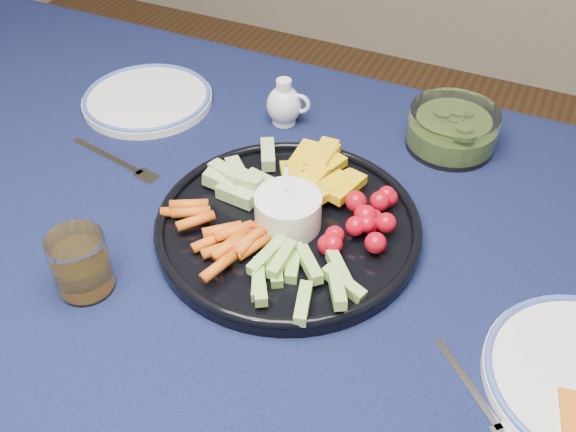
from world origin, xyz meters
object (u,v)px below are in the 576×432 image
at_px(pickle_bowl, 452,131).
at_px(juice_tumbler, 82,267).
at_px(crudite_platter, 286,221).
at_px(side_plate_extra, 147,99).
at_px(dining_table, 183,298).
at_px(creamer_pitcher, 284,105).

height_order(pickle_bowl, juice_tumbler, juice_tumbler).
distance_m(crudite_platter, side_plate_extra, 0.40).
height_order(crudite_platter, juice_tumbler, crudite_platter).
bearing_deg(side_plate_extra, pickle_bowl, 11.17).
relative_size(dining_table, crudite_platter, 4.68).
bearing_deg(creamer_pitcher, pickle_bowl, 10.88).
xyz_separation_m(crudite_platter, pickle_bowl, (0.15, 0.29, 0.01)).
distance_m(dining_table, creamer_pitcher, 0.36).
height_order(creamer_pitcher, pickle_bowl, creamer_pitcher).
distance_m(juice_tumbler, side_plate_extra, 0.42).
bearing_deg(crudite_platter, creamer_pitcher, 116.09).
xyz_separation_m(dining_table, creamer_pitcher, (-0.00, 0.34, 0.12)).
xyz_separation_m(creamer_pitcher, juice_tumbler, (-0.06, -0.43, 0.00)).
distance_m(pickle_bowl, side_plate_extra, 0.51).
relative_size(creamer_pitcher, pickle_bowl, 0.57).
xyz_separation_m(crudite_platter, juice_tumbler, (-0.18, -0.19, 0.02)).
bearing_deg(side_plate_extra, creamer_pitcher, 11.48).
relative_size(crudite_platter, side_plate_extra, 1.61).
bearing_deg(pickle_bowl, juice_tumbler, -124.28).
xyz_separation_m(dining_table, juice_tumbler, (-0.07, -0.09, 0.12)).
bearing_deg(juice_tumbler, dining_table, 54.42).
bearing_deg(creamer_pitcher, dining_table, -89.53).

